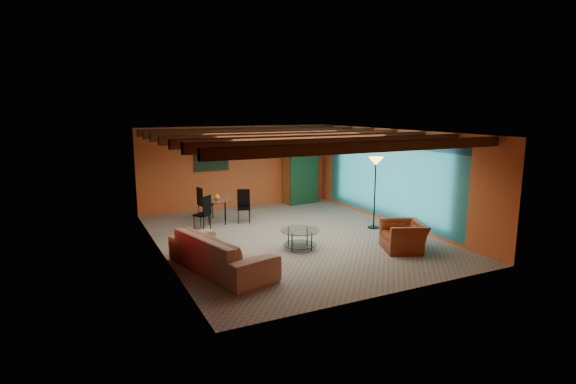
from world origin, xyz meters
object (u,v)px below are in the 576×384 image
armchair (404,236)px  armoire (301,175)px  sofa (221,252)px  coffee_table (300,239)px  floor_lamp (375,193)px  vase (217,187)px  dining_table (217,207)px  potted_plant (301,140)px

armchair → armoire: (0.32, 5.81, 0.65)m
sofa → coffee_table: bearing=-90.1°
floor_lamp → armoire: bearing=93.9°
coffee_table → vase: bearing=107.9°
coffee_table → sofa: bearing=-165.4°
armchair → floor_lamp: bearing=-174.8°
dining_table → armoire: bearing=23.1°
sofa → vase: (1.08, 3.72, 0.67)m
armchair → vase: (-3.16, 4.32, 0.72)m
dining_table → potted_plant: potted_plant is taller
sofa → floor_lamp: floor_lamp is taller
armchair → coffee_table: (-2.14, 1.15, -0.10)m
armoire → sofa: bearing=-138.9°
vase → armoire: bearing=23.1°
sofa → armoire: bearing=-56.0°
sofa → armoire: armoire is taller
dining_table → potted_plant: bearing=23.1°
sofa → floor_lamp: size_ratio=1.33×
coffee_table → dining_table: (-1.03, 3.18, 0.25)m
potted_plant → armoire: bearing=0.0°
dining_table → vase: vase is taller
dining_table → floor_lamp: floor_lamp is taller
armoire → dining_table: bearing=-164.6°
sofa → coffee_table: 2.18m
sofa → potted_plant: potted_plant is taller
armoire → vase: armoire is taller
potted_plant → vase: bearing=-156.9°
armchair → dining_table: 5.36m
sofa → armoire: size_ratio=1.34×
armoire → potted_plant: (0.00, 0.00, 1.22)m
sofa → floor_lamp: bearing=-89.5°
armoire → vase: 3.79m
sofa → armchair: bearing=-112.8°
armoire → floor_lamp: size_ratio=1.00×
sofa → coffee_table: sofa is taller
dining_table → floor_lamp: bearing=-32.7°
armoire → floor_lamp: (0.26, -3.89, 0.00)m
sofa → dining_table: 3.88m
armchair → potted_plant: (0.32, 5.81, 1.87)m
dining_table → floor_lamp: 4.48m
floor_lamp → coffee_table: bearing=-164.2°
coffee_table → armoire: armoire is taller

